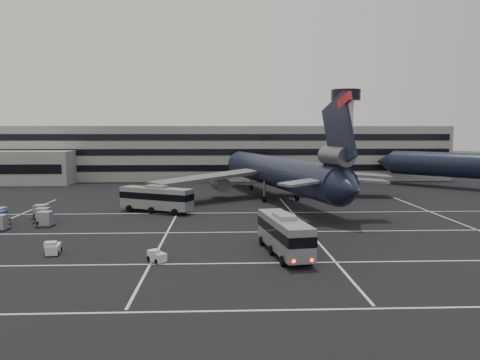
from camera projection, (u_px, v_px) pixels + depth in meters
name	position (u px, v px, depth m)	size (l,w,h in m)	color
ground	(214.00, 240.00, 55.07)	(260.00, 260.00, 0.00)	black
lane_markings	(222.00, 238.00, 55.83)	(90.00, 55.62, 0.01)	silver
terminal	(207.00, 153.00, 124.93)	(125.00, 26.00, 24.00)	gray
hills	(257.00, 183.00, 225.99)	(352.00, 180.00, 44.00)	#38332B
trijet_main	(278.00, 172.00, 85.88)	(45.98, 56.98, 18.08)	black
bus_near	(284.00, 233.00, 48.30)	(4.61, 12.23, 4.22)	gray
bus_far	(156.00, 198.00, 73.45)	(12.10, 7.90, 4.28)	gray
tug_a	(53.00, 248.00, 48.46)	(1.69, 2.43, 1.44)	silver
tug_b	(157.00, 256.00, 45.71)	(2.17, 2.29, 1.28)	silver
uld_cluster	(21.00, 217.00, 64.28)	(10.60, 11.29, 2.02)	#2D2D30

